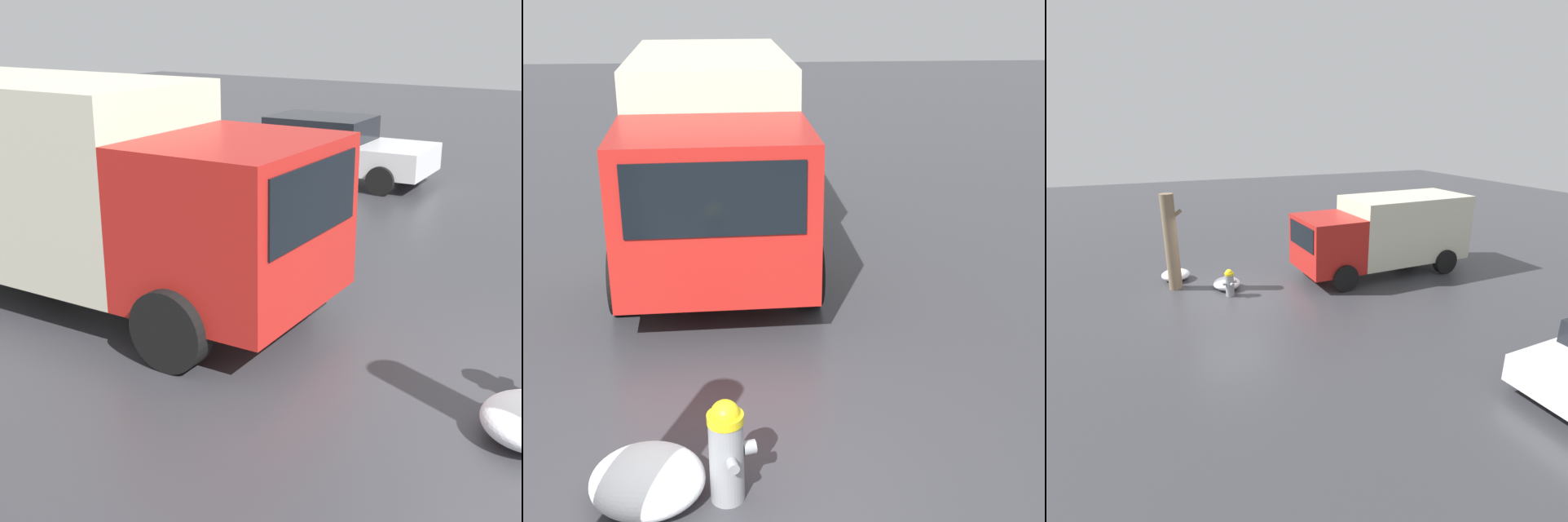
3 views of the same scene
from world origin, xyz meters
The scene contains 3 objects.
delivery_truck centered at (5.89, 0.20, 1.53)m, with size 6.51×2.75×2.80m.
pedestrian centered at (4.32, 0.39, 0.92)m, with size 0.37×0.37×1.68m.
parked_car centered at (6.50, -7.84, 0.72)m, with size 4.65×2.21×1.40m.
Camera 1 is at (-0.97, 6.60, 3.59)m, focal length 50.00 mm.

